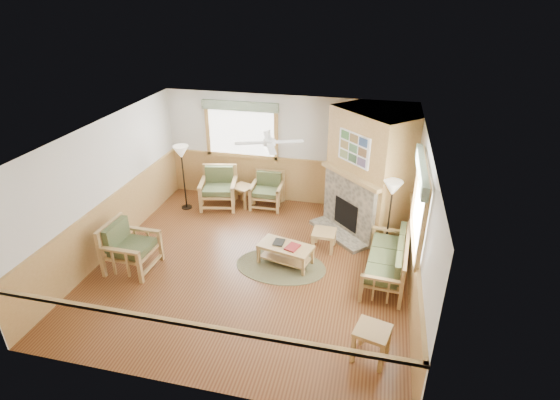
% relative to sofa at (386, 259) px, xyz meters
% --- Properties ---
extents(floor, '(6.00, 6.00, 0.01)m').
position_rel_sofa_xyz_m(floor, '(-2.55, -0.20, -0.41)').
color(floor, brown).
rests_on(floor, ground).
extents(ceiling, '(6.00, 6.00, 0.01)m').
position_rel_sofa_xyz_m(ceiling, '(-2.55, -0.20, 2.29)').
color(ceiling, white).
rests_on(ceiling, floor).
extents(wall_back, '(6.00, 0.02, 2.70)m').
position_rel_sofa_xyz_m(wall_back, '(-2.55, 2.80, 0.94)').
color(wall_back, silver).
rests_on(wall_back, floor).
extents(wall_front, '(6.00, 0.02, 2.70)m').
position_rel_sofa_xyz_m(wall_front, '(-2.55, -3.20, 0.94)').
color(wall_front, silver).
rests_on(wall_front, floor).
extents(wall_left, '(0.02, 6.00, 2.70)m').
position_rel_sofa_xyz_m(wall_left, '(-5.55, -0.20, 0.94)').
color(wall_left, silver).
rests_on(wall_left, floor).
extents(wall_right, '(0.02, 6.00, 2.70)m').
position_rel_sofa_xyz_m(wall_right, '(0.45, -0.20, 0.94)').
color(wall_right, silver).
rests_on(wall_right, floor).
extents(wainscot, '(6.00, 6.00, 1.10)m').
position_rel_sofa_xyz_m(wainscot, '(-2.55, -0.20, 0.14)').
color(wainscot, '#AF8447').
rests_on(wainscot, floor).
extents(fireplace, '(3.11, 3.11, 2.70)m').
position_rel_sofa_xyz_m(fireplace, '(-0.50, 1.85, 0.94)').
color(fireplace, '#AF8447').
rests_on(fireplace, floor).
extents(window_back, '(1.90, 0.16, 1.50)m').
position_rel_sofa_xyz_m(window_back, '(-3.65, 2.76, 2.12)').
color(window_back, white).
rests_on(window_back, wall_back).
extents(window_right, '(0.16, 1.90, 1.50)m').
position_rel_sofa_xyz_m(window_right, '(0.41, -0.40, 2.12)').
color(window_right, white).
rests_on(window_right, wall_right).
extents(ceiling_fan, '(1.59, 1.59, 0.36)m').
position_rel_sofa_xyz_m(ceiling_fan, '(-2.25, 0.10, 2.25)').
color(ceiling_fan, white).
rests_on(ceiling_fan, ceiling).
extents(sofa, '(1.83, 0.87, 0.82)m').
position_rel_sofa_xyz_m(sofa, '(0.00, 0.00, 0.00)').
color(sofa, tan).
rests_on(sofa, floor).
extents(armchair_back_left, '(1.02, 1.02, 0.96)m').
position_rel_sofa_xyz_m(armchair_back_left, '(-4.09, 2.09, 0.07)').
color(armchair_back_left, tan).
rests_on(armchair_back_left, floor).
extents(armchair_back_right, '(0.77, 0.77, 0.84)m').
position_rel_sofa_xyz_m(armchair_back_right, '(-2.92, 2.34, 0.01)').
color(armchair_back_right, tan).
rests_on(armchair_back_right, floor).
extents(armchair_left, '(0.88, 0.88, 0.96)m').
position_rel_sofa_xyz_m(armchair_left, '(-4.78, -0.81, 0.07)').
color(armchair_left, tan).
rests_on(armchair_left, floor).
extents(coffee_table, '(1.14, 0.75, 0.42)m').
position_rel_sofa_xyz_m(coffee_table, '(-1.93, 0.01, -0.20)').
color(coffee_table, tan).
rests_on(coffee_table, floor).
extents(end_table_chairs, '(0.59, 0.58, 0.52)m').
position_rel_sofa_xyz_m(end_table_chairs, '(-3.51, 2.27, -0.15)').
color(end_table_chairs, tan).
rests_on(end_table_chairs, floor).
extents(end_table_sofa, '(0.59, 0.58, 0.55)m').
position_rel_sofa_xyz_m(end_table_sofa, '(-0.17, -2.09, -0.13)').
color(end_table_sofa, tan).
rests_on(end_table_sofa, floor).
extents(footstool, '(0.48, 0.48, 0.41)m').
position_rel_sofa_xyz_m(footstool, '(-1.27, 0.72, -0.20)').
color(footstool, tan).
rests_on(footstool, floor).
extents(braided_rug, '(2.35, 2.35, 0.01)m').
position_rel_sofa_xyz_m(braided_rug, '(-1.99, -0.12, -0.40)').
color(braided_rug, brown).
rests_on(braided_rug, floor).
extents(floor_lamp_left, '(0.47, 0.47, 1.63)m').
position_rel_sofa_xyz_m(floor_lamp_left, '(-4.84, 1.79, 0.40)').
color(floor_lamp_left, black).
rests_on(floor_lamp_left, floor).
extents(floor_lamp_right, '(0.45, 0.45, 1.63)m').
position_rel_sofa_xyz_m(floor_lamp_right, '(0.00, 0.84, 0.41)').
color(floor_lamp_right, black).
rests_on(floor_lamp_right, floor).
extents(book_red, '(0.30, 0.35, 0.03)m').
position_rel_sofa_xyz_m(book_red, '(-1.78, -0.04, 0.04)').
color(book_red, maroon).
rests_on(book_red, coffee_table).
extents(book_dark, '(0.21, 0.28, 0.03)m').
position_rel_sofa_xyz_m(book_dark, '(-2.08, 0.08, 0.03)').
color(book_dark, black).
rests_on(book_dark, coffee_table).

